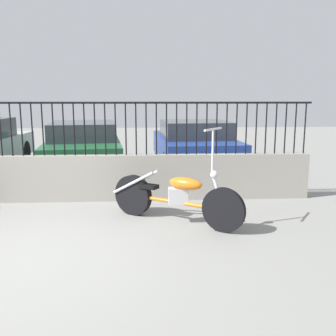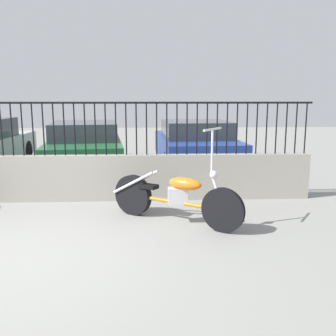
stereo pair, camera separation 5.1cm
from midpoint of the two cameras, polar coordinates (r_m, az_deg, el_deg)
The scene contains 6 objects.
ground_plane at distance 4.81m, azimuth -21.87°, elevation -12.41°, with size 40.00×40.00×0.00m, color gray.
low_wall at distance 6.94m, azimuth -15.71°, elevation -1.51°, with size 8.98×0.18×0.83m.
fence_railing at distance 6.81m, azimuth -16.13°, elevation 6.89°, with size 8.98×0.04×0.93m.
motorcycle_orange at distance 5.56m, azimuth 0.40°, elevation -4.25°, with size 1.86×1.36×1.43m.
car_green at distance 9.87m, azimuth -12.31°, elevation 3.42°, with size 2.25×4.68×1.24m.
car_blue at distance 9.75m, azimuth 4.24°, elevation 3.61°, with size 1.98×4.09×1.27m.
Camera 2 is at (1.55, -4.19, 1.81)m, focal length 40.00 mm.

